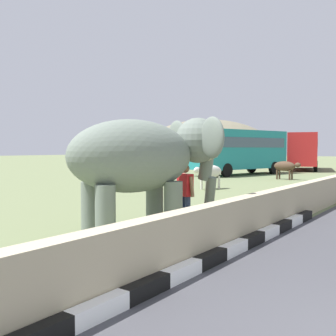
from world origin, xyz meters
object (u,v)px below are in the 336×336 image
(elephant, at_px, (146,158))
(cow_near, at_px, (285,167))
(person_handler, at_px, (185,192))
(cow_mid, at_px, (210,172))
(bus_red, at_px, (303,149))
(bus_teal, at_px, (240,148))

(elephant, height_order, cow_near, elephant)
(person_handler, bearing_deg, cow_near, 11.08)
(cow_near, relative_size, cow_mid, 1.00)
(elephant, relative_size, bus_red, 0.44)
(elephant, xyz_separation_m, bus_red, (31.71, 5.93, 0.24))
(bus_teal, bearing_deg, cow_near, -121.41)
(cow_near, distance_m, cow_mid, 8.56)
(bus_teal, relative_size, cow_mid, 4.74)
(cow_near, xyz_separation_m, cow_mid, (-8.51, 0.93, 0.00))
(bus_red, xyz_separation_m, cow_near, (-12.97, -2.78, -1.21))
(bus_teal, bearing_deg, bus_red, -10.26)
(person_handler, xyz_separation_m, cow_mid, (8.93, 4.35, -0.06))
(cow_near, bearing_deg, elephant, -170.44)
(cow_mid, bearing_deg, person_handler, -154.03)
(bus_teal, height_order, cow_near, bus_teal)
(person_handler, bearing_deg, cow_mid, 25.97)
(person_handler, distance_m, cow_near, 17.77)
(cow_mid, bearing_deg, elephant, -158.21)
(person_handler, height_order, cow_near, person_handler)
(elephant, distance_m, person_handler, 1.62)
(person_handler, height_order, cow_mid, person_handler)
(elephant, relative_size, cow_near, 2.10)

